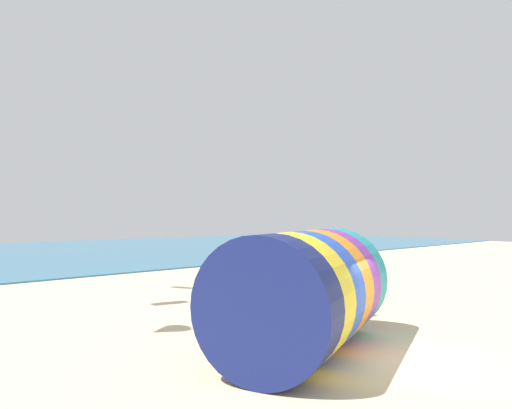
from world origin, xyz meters
TOP-DOWN VIEW (x-y plane):
  - ground_plane at (0.00, 0.00)m, footprint 120.00×120.00m
  - sea at (0.00, 41.10)m, footprint 120.00×40.00m
  - giant_inflatable_tube at (-1.30, 2.09)m, footprint 6.90×5.38m
  - kite_handler at (3.10, 3.79)m, footprint 0.38×0.25m
  - bystander_mid_beach at (0.59, 6.50)m, footprint 0.41×0.33m
  - bystander_far_left at (9.86, 13.90)m, footprint 0.41×0.32m

SIDE VIEW (x-z plane):
  - ground_plane at x=0.00m, z-range 0.00..0.00m
  - sea at x=0.00m, z-range 0.00..0.10m
  - bystander_far_left at x=9.86m, z-range 0.01..1.66m
  - kite_handler at x=3.10m, z-range 0.02..1.70m
  - bystander_mid_beach at x=0.59m, z-range 0.02..1.72m
  - giant_inflatable_tube at x=-1.30m, z-range 0.00..3.31m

